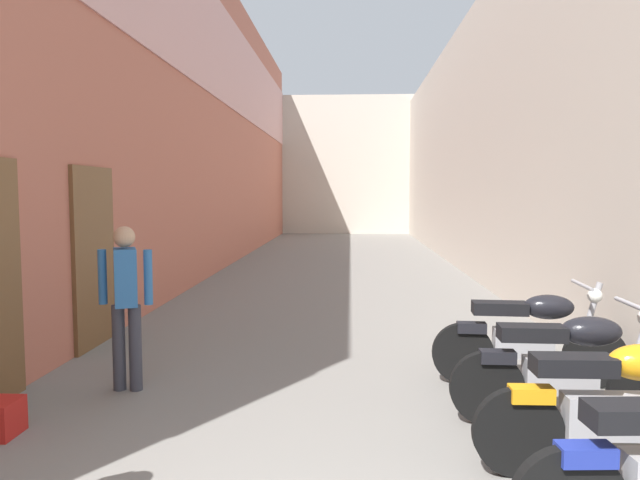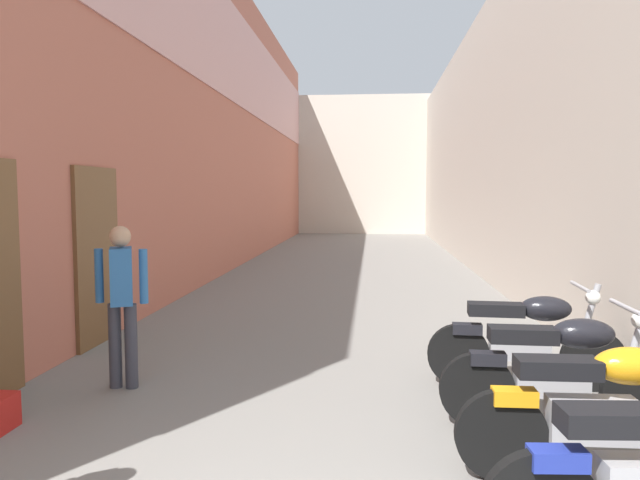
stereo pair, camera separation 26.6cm
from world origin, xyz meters
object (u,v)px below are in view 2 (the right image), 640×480
Objects in this scene: motorcycle_fourth at (526,337)px; pedestrian_mid_alley at (122,294)px; motorcycle_second at (602,408)px; motorcycle_third at (559,368)px.

pedestrian_mid_alley reaches higher than motorcycle_fourth.
pedestrian_mid_alley is (-3.87, -0.34, 0.42)m from motorcycle_fourth.
motorcycle_second is 1.90m from motorcycle_fourth.
pedestrian_mid_alley reaches higher than motorcycle_third.
pedestrian_mid_alley is at bearing 158.04° from motorcycle_second.
pedestrian_mid_alley is at bearing -175.03° from motorcycle_fourth.
motorcycle_second is at bearing -90.00° from motorcycle_third.
motorcycle_second is at bearing -90.00° from motorcycle_fourth.
motorcycle_fourth is 1.18× the size of pedestrian_mid_alley.
motorcycle_fourth is at bearing 90.00° from motorcycle_third.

